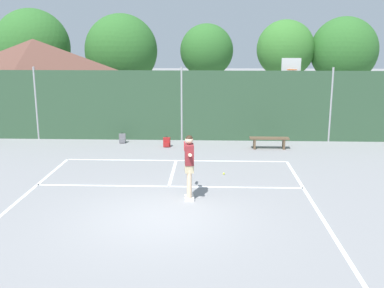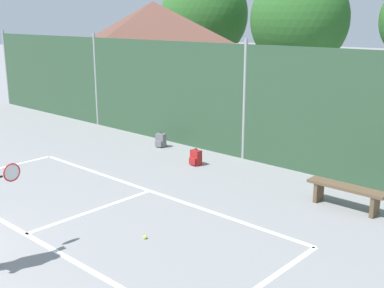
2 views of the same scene
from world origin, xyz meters
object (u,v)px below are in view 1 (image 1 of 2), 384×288
at_px(tennis_player, 189,162).
at_px(courtside_bench, 269,140).
at_px(backpack_red, 167,142).
at_px(tennis_ball, 224,174).
at_px(backpack_grey, 122,139).
at_px(basketball_hoop, 290,85).

height_order(tennis_player, courtside_bench, tennis_player).
bearing_deg(backpack_red, tennis_ball, -59.56).
bearing_deg(backpack_red, tennis_player, -78.98).
bearing_deg(backpack_grey, tennis_player, -65.15).
xyz_separation_m(tennis_ball, backpack_red, (-2.27, 3.87, 0.16)).
xyz_separation_m(backpack_grey, backpack_red, (2.00, -0.66, 0.00)).
xyz_separation_m(tennis_player, tennis_ball, (1.05, 2.44, -1.08)).
bearing_deg(basketball_hoop, tennis_player, -114.56).
bearing_deg(backpack_grey, tennis_ball, -46.68).
xyz_separation_m(tennis_ball, backpack_grey, (-4.27, 4.53, 0.16)).
bearing_deg(tennis_player, backpack_grey, 114.85).
height_order(basketball_hoop, tennis_player, basketball_hoop).
relative_size(basketball_hoop, tennis_ball, 53.79).
height_order(basketball_hoop, backpack_grey, basketball_hoop).
relative_size(tennis_player, backpack_red, 4.01).
bearing_deg(tennis_player, tennis_ball, 66.75).
bearing_deg(tennis_player, courtside_bench, 63.84).
distance_m(tennis_player, tennis_ball, 2.86).
bearing_deg(courtside_bench, tennis_ball, -118.01).
bearing_deg(tennis_ball, tennis_player, -113.25).
distance_m(basketball_hoop, tennis_ball, 8.15).
bearing_deg(tennis_player, backpack_red, 101.02).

